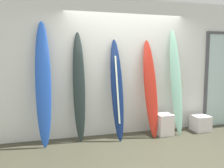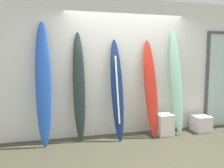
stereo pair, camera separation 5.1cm
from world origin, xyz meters
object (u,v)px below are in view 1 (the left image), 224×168
at_px(surfboard_crimson, 151,89).
at_px(surfboard_seafoam, 176,83).
at_px(glass_door, 224,78).
at_px(surfboard_cobalt, 43,84).
at_px(surfboard_charcoal, 79,88).
at_px(surfboard_navy, 117,89).
at_px(display_block_center, 164,124).
at_px(display_block_left, 200,123).

distance_m(surfboard_crimson, surfboard_seafoam, 0.60).
xyz_separation_m(surfboard_crimson, glass_door, (2.00, 0.26, 0.16)).
height_order(surfboard_cobalt, surfboard_seafoam, surfboard_cobalt).
bearing_deg(surfboard_charcoal, surfboard_navy, -7.54).
relative_size(surfboard_charcoal, glass_door, 0.95).
distance_m(surfboard_charcoal, display_block_center, 1.93).
xyz_separation_m(surfboard_charcoal, surfboard_navy, (0.73, -0.10, -0.05)).
bearing_deg(surfboard_crimson, surfboard_navy, 179.89).
bearing_deg(surfboard_navy, display_block_left, -0.70).
bearing_deg(display_block_left, glass_door, 19.39).
height_order(surfboard_seafoam, glass_door, glass_door).
distance_m(display_block_left, display_block_center, 0.91).
bearing_deg(glass_door, surfboard_seafoam, -170.31).
height_order(surfboard_cobalt, surfboard_navy, surfboard_cobalt).
xyz_separation_m(display_block_center, glass_door, (1.71, 0.31, 0.91)).
xyz_separation_m(surfboard_crimson, surfboard_seafoam, (0.59, 0.02, 0.11)).
relative_size(surfboard_charcoal, surfboard_crimson, 1.07).
xyz_separation_m(surfboard_cobalt, surfboard_charcoal, (0.66, 0.07, -0.11)).
bearing_deg(display_block_left, surfboard_seafoam, 176.33).
relative_size(surfboard_seafoam, display_block_left, 6.12).
xyz_separation_m(surfboard_navy, display_block_center, (1.01, -0.05, -0.77)).
bearing_deg(display_block_left, surfboard_charcoal, 177.41).
relative_size(display_block_left, glass_door, 0.16).
relative_size(surfboard_charcoal, display_block_center, 4.77).
height_order(surfboard_crimson, display_block_center, surfboard_crimson).
bearing_deg(surfboard_charcoal, surfboard_cobalt, -174.26).
bearing_deg(surfboard_navy, surfboard_seafoam, 0.71).
distance_m(surfboard_navy, display_block_left, 2.09).
xyz_separation_m(surfboard_navy, surfboard_crimson, (0.71, -0.00, -0.02)).
distance_m(surfboard_crimson, glass_door, 2.03).
height_order(surfboard_charcoal, display_block_left, surfboard_charcoal).
height_order(surfboard_charcoal, surfboard_seafoam, surfboard_seafoam).
bearing_deg(surfboard_charcoal, surfboard_seafoam, -2.27).
relative_size(surfboard_cobalt, surfboard_crimson, 1.16).
height_order(surfboard_navy, display_block_left, surfboard_navy).
distance_m(display_block_center, glass_door, 1.96).
relative_size(surfboard_crimson, surfboard_seafoam, 0.90).
xyz_separation_m(surfboard_cobalt, display_block_left, (3.31, -0.05, -0.97)).
relative_size(surfboard_cobalt, display_block_left, 6.35).
relative_size(surfboard_crimson, display_block_left, 5.48).
xyz_separation_m(surfboard_seafoam, display_block_left, (0.62, -0.04, -0.91)).
bearing_deg(display_block_center, display_block_left, 1.63).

